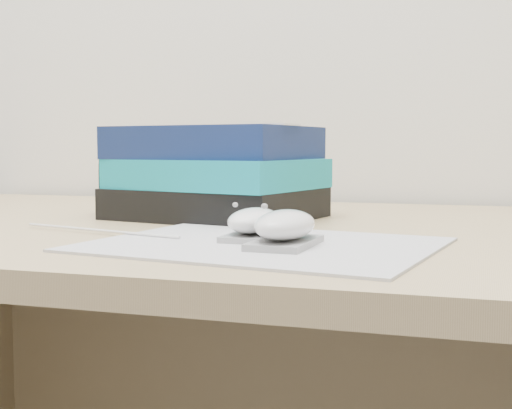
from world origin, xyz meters
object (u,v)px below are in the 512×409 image
(desk, at_px, (332,386))
(mouse_rear, at_px, (254,223))
(mouse_front, at_px, (285,228))
(pouch, at_px, (143,181))
(book_stack, at_px, (216,173))

(desk, bearing_deg, mouse_rear, -100.70)
(desk, distance_m, mouse_front, 0.37)
(desk, distance_m, pouch, 0.42)
(mouse_front, bearing_deg, book_stack, 123.27)
(pouch, bearing_deg, desk, -2.57)
(mouse_front, distance_m, pouch, 0.42)
(desk, distance_m, book_stack, 0.35)
(desk, height_order, mouse_front, mouse_front)
(mouse_rear, bearing_deg, mouse_front, -43.45)
(desk, height_order, pouch, pouch)
(desk, xyz_separation_m, mouse_front, (0.00, -0.27, 0.26))
(mouse_front, distance_m, book_stack, 0.33)
(mouse_front, xyz_separation_m, book_stack, (-0.18, 0.27, 0.04))
(mouse_front, height_order, pouch, pouch)
(mouse_rear, height_order, mouse_front, mouse_front)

